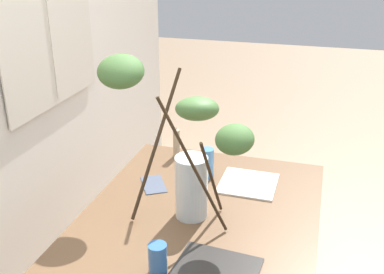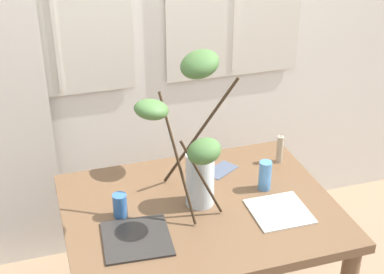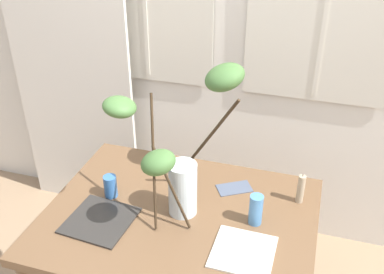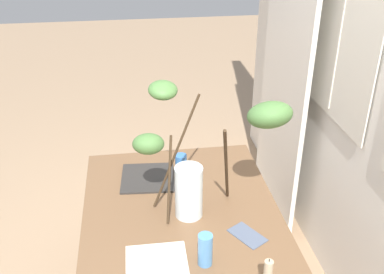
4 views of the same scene
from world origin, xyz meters
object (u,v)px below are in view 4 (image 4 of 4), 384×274
vase_with_branches (203,153)px  plate_square_right (157,265)px  drinking_glass_blue_right (205,250)px  plate_square_left (148,178)px  dining_table (182,233)px  drinking_glass_blue_left (181,164)px

vase_with_branches → plate_square_right: (0.32, -0.24, -0.33)m
drinking_glass_blue_right → plate_square_left: size_ratio=0.52×
dining_table → vase_with_branches: vase_with_branches is taller
drinking_glass_blue_left → drinking_glass_blue_right: size_ratio=0.76×
vase_with_branches → drinking_glass_blue_left: 0.46m
drinking_glass_blue_right → dining_table: bearing=-171.1°
dining_table → plate_square_left: plate_square_left is taller
drinking_glass_blue_right → plate_square_right: (-0.01, -0.20, -0.07)m
vase_with_branches → drinking_glass_blue_right: vase_with_branches is taller
drinking_glass_blue_left → plate_square_left: size_ratio=0.40×
dining_table → plate_square_right: plate_square_right is taller
plate_square_left → plate_square_right: size_ratio=1.11×
drinking_glass_blue_left → drinking_glass_blue_right: 0.70m
drinking_glass_blue_left → vase_with_branches: bearing=8.7°
drinking_glass_blue_left → plate_square_right: 0.71m
vase_with_branches → plate_square_right: vase_with_branches is taller
drinking_glass_blue_right → plate_square_right: size_ratio=0.58×
vase_with_branches → drinking_glass_blue_right: (0.33, -0.04, -0.26)m
dining_table → plate_square_right: bearing=-23.9°
plate_square_left → plate_square_right: bearing=-0.1°
plate_square_left → plate_square_right: (0.65, -0.00, -0.00)m
dining_table → plate_square_left: (-0.33, -0.14, 0.12)m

